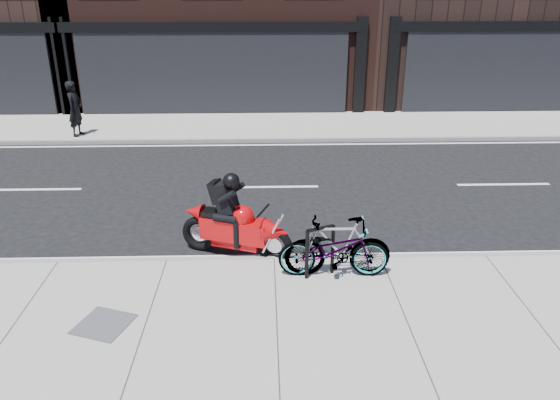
{
  "coord_description": "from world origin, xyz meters",
  "views": [
    {
      "loc": [
        -0.16,
        -10.94,
        5.09
      ],
      "look_at": [
        0.14,
        -0.99,
        0.9
      ],
      "focal_mm": 35.0,
      "sensor_mm": 36.0,
      "label": 1
    }
  ],
  "objects_px": {
    "bike_rack": "(320,247)",
    "pedestrian": "(75,109)",
    "bicycle_front": "(334,249)",
    "utility_grate": "(104,324)",
    "bicycle_rear": "(338,247)",
    "motorcycle": "(240,224)"
  },
  "relations": [
    {
      "from": "bicycle_rear",
      "to": "utility_grate",
      "type": "distance_m",
      "value": 4.0
    },
    {
      "from": "motorcycle",
      "to": "utility_grate",
      "type": "xyz_separation_m",
      "value": [
        -2.0,
        -2.33,
        -0.55
      ]
    },
    {
      "from": "bicycle_rear",
      "to": "bike_rack",
      "type": "bearing_deg",
      "value": -89.84
    },
    {
      "from": "bike_rack",
      "to": "bicycle_rear",
      "type": "distance_m",
      "value": 0.31
    },
    {
      "from": "bicycle_front",
      "to": "bicycle_rear",
      "type": "distance_m",
      "value": 0.09
    },
    {
      "from": "bicycle_front",
      "to": "bike_rack",
      "type": "bearing_deg",
      "value": 92.04
    },
    {
      "from": "bicycle_front",
      "to": "motorcycle",
      "type": "relative_size",
      "value": 0.88
    },
    {
      "from": "bike_rack",
      "to": "pedestrian",
      "type": "xyz_separation_m",
      "value": [
        -7.01,
        9.1,
        0.33
      ]
    },
    {
      "from": "motorcycle",
      "to": "pedestrian",
      "type": "relative_size",
      "value": 1.24
    },
    {
      "from": "motorcycle",
      "to": "bike_rack",
      "type": "bearing_deg",
      "value": -13.99
    },
    {
      "from": "bike_rack",
      "to": "bicycle_rear",
      "type": "xyz_separation_m",
      "value": [
        0.31,
        0.0,
        -0.0
      ]
    },
    {
      "from": "bicycle_front",
      "to": "utility_grate",
      "type": "bearing_deg",
      "value": 112.52
    },
    {
      "from": "motorcycle",
      "to": "utility_grate",
      "type": "bearing_deg",
      "value": -110.41
    },
    {
      "from": "bicycle_front",
      "to": "bicycle_rear",
      "type": "height_order",
      "value": "bicycle_rear"
    },
    {
      "from": "bike_rack",
      "to": "pedestrian",
      "type": "bearing_deg",
      "value": 127.6
    },
    {
      "from": "bike_rack",
      "to": "motorcycle",
      "type": "distance_m",
      "value": 1.71
    },
    {
      "from": "bike_rack",
      "to": "motorcycle",
      "type": "relative_size",
      "value": 0.43
    },
    {
      "from": "bicycle_rear",
      "to": "pedestrian",
      "type": "distance_m",
      "value": 11.68
    },
    {
      "from": "bicycle_front",
      "to": "utility_grate",
      "type": "relative_size",
      "value": 2.56
    },
    {
      "from": "bike_rack",
      "to": "pedestrian",
      "type": "distance_m",
      "value": 11.49
    },
    {
      "from": "bicycle_rear",
      "to": "motorcycle",
      "type": "distance_m",
      "value": 1.97
    },
    {
      "from": "pedestrian",
      "to": "bicycle_rear",
      "type": "bearing_deg",
      "value": -129.93
    }
  ]
}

